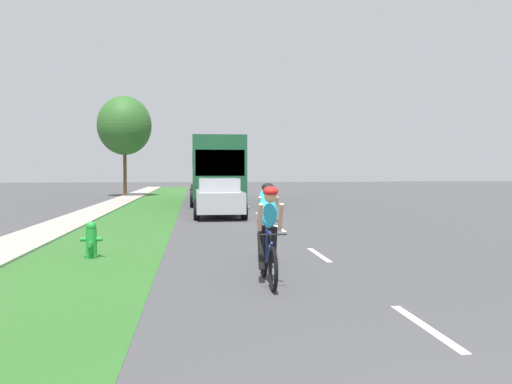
# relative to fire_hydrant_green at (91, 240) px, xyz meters

# --- Properties ---
(ground_plane) EXTENTS (120.00, 120.00, 0.00)m
(ground_plane) POSITION_rel_fire_hydrant_green_xyz_m (4.81, 11.08, -0.37)
(ground_plane) COLOR #424244
(grass_verge) EXTENTS (2.93, 70.00, 0.01)m
(grass_verge) POSITION_rel_fire_hydrant_green_xyz_m (0.00, 11.08, -0.37)
(grass_verge) COLOR #2D6026
(grass_verge) RESTS_ON ground_plane
(sidewalk_concrete) EXTENTS (1.55, 70.00, 0.10)m
(sidewalk_concrete) POSITION_rel_fire_hydrant_green_xyz_m (-2.24, 11.08, -0.37)
(sidewalk_concrete) COLOR #9E998E
(sidewalk_concrete) RESTS_ON ground_plane
(lane_markings_center) EXTENTS (0.12, 52.71, 0.01)m
(lane_markings_center) POSITION_rel_fire_hydrant_green_xyz_m (4.81, 15.08, -0.37)
(lane_markings_center) COLOR white
(lane_markings_center) RESTS_ON ground_plane
(fire_hydrant_green) EXTENTS (0.44, 0.38, 0.76)m
(fire_hydrant_green) POSITION_rel_fire_hydrant_green_xyz_m (0.00, 0.00, 0.00)
(fire_hydrant_green) COLOR #1E8C33
(fire_hydrant_green) RESTS_ON ground_plane
(cyclist_lead) EXTENTS (0.42, 1.72, 1.58)m
(cyclist_lead) POSITION_rel_fire_hydrant_green_xyz_m (3.31, -2.87, 0.44)
(cyclist_lead) COLOR black
(cyclist_lead) RESTS_ON ground_plane
(cyclist_trailing) EXTENTS (0.42, 1.72, 1.58)m
(cyclist_trailing) POSITION_rel_fire_hydrant_green_xyz_m (3.56, -0.85, 0.44)
(cyclist_trailing) COLOR black
(cyclist_trailing) RESTS_ON ground_plane
(sedan_silver) EXTENTS (1.98, 4.30, 1.52)m
(sedan_silver) POSITION_rel_fire_hydrant_green_xyz_m (3.09, 9.23, 0.40)
(sedan_silver) COLOR #A5A8AD
(sedan_silver) RESTS_ON ground_plane
(bus_dark_green) EXTENTS (2.78, 11.60, 3.48)m
(bus_dark_green) POSITION_rel_fire_hydrant_green_xyz_m (3.30, 18.13, 1.61)
(bus_dark_green) COLOR #194C2D
(bus_dark_green) RESTS_ON ground_plane
(street_tree_far) EXTENTS (3.78, 3.78, 7.09)m
(street_tree_far) POSITION_rel_fire_hydrant_green_xyz_m (-2.77, 26.02, 4.63)
(street_tree_far) COLOR brown
(street_tree_far) RESTS_ON ground_plane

